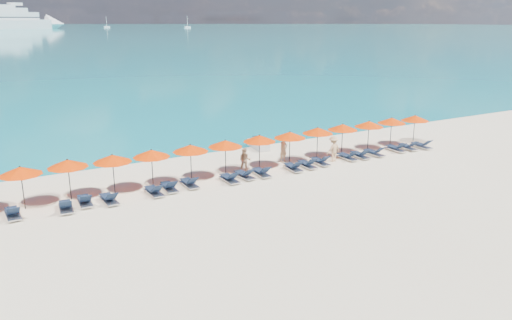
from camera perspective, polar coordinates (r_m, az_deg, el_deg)
ground at (r=27.50m, az=3.12°, el=-3.88°), size 1400.00×1400.00×0.00m
cruise_ship at (r=556.34m, az=-26.35°, el=14.14°), size 115.80×60.08×32.60m
sailboat_near at (r=610.00m, az=-16.68°, el=14.40°), size 6.79×2.26×12.45m
sailboat_far at (r=573.89m, az=-7.83°, el=14.85°), size 6.89×2.30×12.64m
jetski at (r=36.95m, az=0.30°, el=1.84°), size 1.13×2.39×0.82m
beachgoer_a at (r=33.39m, az=3.16°, el=1.21°), size 0.70×0.55×1.71m
beachgoer_b at (r=31.09m, az=-1.28°, el=-0.04°), size 0.87×0.76×1.54m
beachgoer_c at (r=33.85m, az=8.84°, el=1.28°), size 1.20×0.69×1.75m
umbrella_1 at (r=27.31m, az=-25.33°, el=-1.12°), size 2.10×2.10×2.28m
umbrella_2 at (r=27.74m, az=-20.73°, el=-0.37°), size 2.10×2.10×2.28m
umbrella_3 at (r=27.95m, az=-16.10°, el=0.16°), size 2.10×2.10×2.28m
umbrella_4 at (r=28.48m, az=-11.87°, el=0.74°), size 2.10×2.10×2.28m
umbrella_5 at (r=29.26m, az=-7.50°, el=1.34°), size 2.10×2.10×2.28m
umbrella_6 at (r=30.15m, az=-3.53°, el=1.89°), size 2.10×2.10×2.28m
umbrella_7 at (r=31.41m, az=0.40°, el=2.48°), size 2.10×2.10×2.28m
umbrella_8 at (r=32.44m, az=3.89°, el=2.88°), size 2.10×2.10×2.28m
umbrella_9 at (r=33.92m, az=7.07°, el=3.36°), size 2.10×2.10×2.28m
umbrella_10 at (r=35.28m, az=9.88°, el=3.73°), size 2.10×2.10×2.28m
umbrella_11 at (r=36.70m, az=12.80°, el=4.03°), size 2.10×2.10×2.28m
umbrella_12 at (r=38.39m, az=15.25°, el=4.38°), size 2.10×2.10×2.28m
umbrella_13 at (r=39.86m, az=17.72°, el=4.59°), size 2.10×2.10×2.28m
lounger_2 at (r=26.89m, az=-26.04°, el=-5.47°), size 0.69×1.72×0.66m
lounger_3 at (r=26.77m, az=-20.92°, el=-4.98°), size 0.77×1.75×0.66m
lounger_4 at (r=27.26m, az=-18.98°, el=-4.41°), size 0.71×1.73×0.66m
lounger_5 at (r=27.16m, az=-16.45°, el=-4.26°), size 0.71×1.73×0.66m
lounger_6 at (r=27.77m, az=-11.57°, el=-3.48°), size 0.70×1.73×0.66m
lounger_7 at (r=28.29m, az=-9.90°, el=-3.03°), size 0.71×1.73×0.66m
lounger_8 at (r=28.76m, az=-7.62°, el=-2.61°), size 0.63×1.70×0.66m
lounger_9 at (r=29.38m, az=-3.05°, el=-2.10°), size 0.63×1.71×0.66m
lounger_10 at (r=30.02m, az=-1.34°, el=-1.68°), size 0.75×1.74×0.66m
lounger_11 at (r=30.47m, az=0.64°, el=-1.41°), size 0.74×1.74×0.66m
lounger_12 at (r=31.63m, az=4.27°, el=-0.81°), size 0.78×1.75×0.66m
lounger_13 at (r=32.35m, az=5.84°, el=-0.47°), size 0.68×1.72×0.66m
lounger_14 at (r=33.09m, az=7.33°, el=-0.14°), size 0.69×1.72×0.66m
lounger_15 at (r=34.53m, az=10.43°, el=0.40°), size 0.63×1.70×0.66m
lounger_16 at (r=35.16m, az=11.81°, el=0.60°), size 0.75×1.74×0.66m
lounger_17 at (r=35.96m, az=13.34°, el=0.84°), size 0.71×1.73×0.66m
lounger_18 at (r=37.56m, az=15.69°, el=1.31°), size 0.69×1.72×0.66m
lounger_19 at (r=38.26m, az=16.94°, el=1.47°), size 0.76×1.74×0.66m
lounger_20 at (r=39.02m, az=18.40°, el=1.62°), size 0.67×1.72×0.66m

